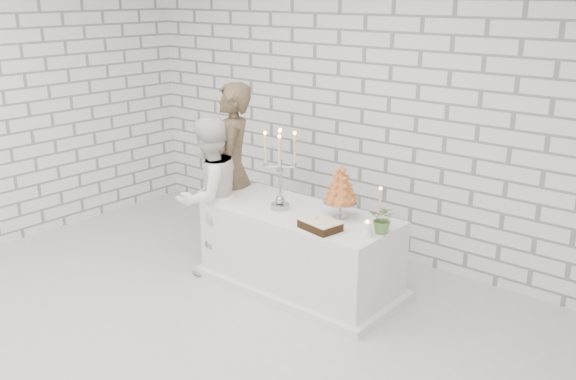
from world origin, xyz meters
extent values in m
cube|color=silver|center=(0.00, 0.00, 0.00)|extent=(6.00, 5.00, 0.01)
cube|color=white|center=(0.00, 2.50, 1.50)|extent=(6.00, 0.01, 3.00)
cube|color=white|center=(0.15, 1.31, 0.38)|extent=(1.80, 0.80, 0.75)
imported|color=#403223|center=(-0.89, 1.49, 0.90)|extent=(0.75, 0.78, 1.80)
imported|color=white|center=(-0.76, 1.04, 0.77)|extent=(0.58, 0.75, 1.54)
cube|color=black|center=(0.55, 1.08, 0.79)|extent=(0.36, 0.29, 0.08)
cylinder|color=white|center=(0.94, 1.20, 0.81)|extent=(0.10, 0.10, 0.12)
cylinder|color=beige|center=(0.88, 1.47, 0.91)|extent=(0.07, 0.07, 0.32)
imported|color=#39662B|center=(1.00, 1.34, 0.87)|extent=(0.26, 0.24, 0.25)
camera|label=1|loc=(3.47, -2.83, 2.66)|focal=38.96mm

